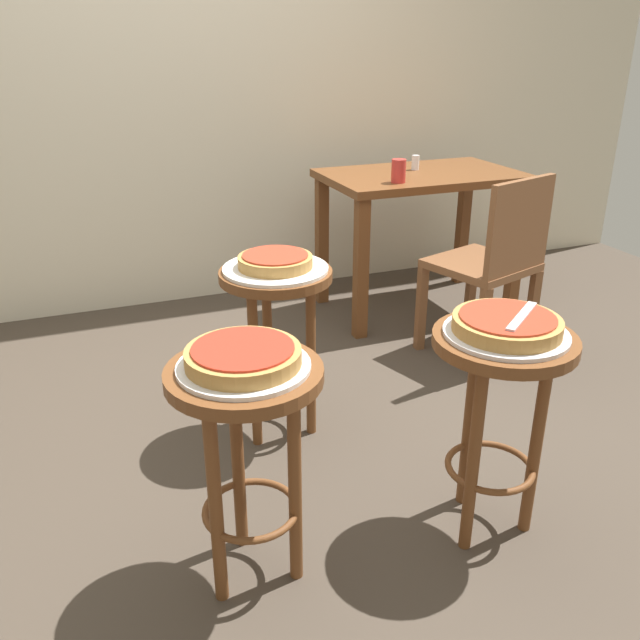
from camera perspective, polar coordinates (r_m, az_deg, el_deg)
The scene contains 16 objects.
ground_plane at distance 2.52m, azimuth -4.08°, elevation -10.58°, with size 6.00×6.00×0.00m, color #42382D.
back_wall at distance 3.71m, azimuth -13.31°, elevation 24.26°, with size 6.00×0.10×3.00m, color beige.
stool_foreground at distance 1.96m, azimuth 15.03°, elevation -5.60°, with size 0.40×0.40×0.64m.
serving_plate_foreground at distance 1.89m, azimuth 15.55°, elevation -1.11°, with size 0.34×0.34×0.01m, color silver.
pizza_foreground at distance 1.88m, azimuth 15.64°, elevation -0.32°, with size 0.29×0.29×0.05m.
stool_middle at distance 1.74m, azimuth -6.27°, elevation -8.88°, with size 0.40×0.40×0.64m.
serving_plate_middle at distance 1.65m, azimuth -6.52°, elevation -3.94°, with size 0.33×0.33×0.01m, color silver.
pizza_middle at distance 1.64m, azimuth -6.57°, elevation -3.06°, with size 0.29×0.29×0.05m.
stool_leftside at distance 2.39m, azimuth -3.71°, elevation 0.56°, with size 0.40×0.40×0.64m.
serving_plate_leftside at distance 2.33m, azimuth -3.82°, elevation 4.39°, with size 0.37×0.37×0.01m, color white.
pizza_leftside at distance 2.32m, azimuth -3.84°, elevation 5.05°, with size 0.26×0.26×0.05m.
dining_table at distance 3.58m, azimuth 8.52°, elevation 10.33°, with size 1.00×0.61×0.74m.
cup_near_edge at distance 3.28m, azimuth 6.71°, elevation 12.51°, with size 0.07×0.07×0.11m, color red.
condiment_shaker at distance 3.62m, azimuth 8.13°, elevation 13.15°, with size 0.04×0.04×0.08m, color white.
wooden_chair at distance 3.08m, azimuth 14.55°, elevation 4.87°, with size 0.50×0.50×0.85m.
pizza_server_knife at distance 1.87m, azimuth 16.83°, elevation 0.33°, with size 0.22×0.02×0.01m, color silver.
Camera 1 is at (-0.60, -2.01, 1.40)m, focal length 37.54 mm.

